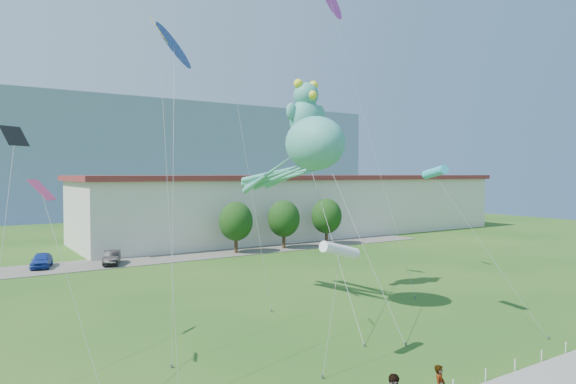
{
  "coord_description": "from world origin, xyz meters",
  "views": [
    {
      "loc": [
        -14.87,
        -14.01,
        8.35
      ],
      "look_at": [
        -0.46,
        8.0,
        7.44
      ],
      "focal_mm": 32.0,
      "sensor_mm": 36.0,
      "label": 1
    }
  ],
  "objects_px": {
    "parked_car_blue": "(42,260)",
    "parked_car_black": "(112,258)",
    "teddy_bear_kite": "(306,115)",
    "warehouse": "(305,205)",
    "octopus_kite": "(304,156)"
  },
  "relations": [
    {
      "from": "parked_car_blue",
      "to": "warehouse",
      "type": "bearing_deg",
      "value": 28.87
    },
    {
      "from": "octopus_kite",
      "to": "parked_car_black",
      "type": "bearing_deg",
      "value": 104.28
    },
    {
      "from": "warehouse",
      "to": "parked_car_blue",
      "type": "bearing_deg",
      "value": -166.74
    },
    {
      "from": "parked_car_blue",
      "to": "teddy_bear_kite",
      "type": "height_order",
      "value": "teddy_bear_kite"
    },
    {
      "from": "parked_car_black",
      "to": "warehouse",
      "type": "bearing_deg",
      "value": 38.0
    },
    {
      "from": "parked_car_black",
      "to": "parked_car_blue",
      "type": "bearing_deg",
      "value": -178.85
    },
    {
      "from": "warehouse",
      "to": "parked_car_black",
      "type": "height_order",
      "value": "warehouse"
    },
    {
      "from": "parked_car_blue",
      "to": "teddy_bear_kite",
      "type": "distance_m",
      "value": 27.85
    },
    {
      "from": "parked_car_blue",
      "to": "octopus_kite",
      "type": "relative_size",
      "value": 0.28
    },
    {
      "from": "parked_car_blue",
      "to": "parked_car_black",
      "type": "height_order",
      "value": "parked_car_blue"
    },
    {
      "from": "warehouse",
      "to": "parked_car_blue",
      "type": "distance_m",
      "value": 35.5
    },
    {
      "from": "parked_car_black",
      "to": "octopus_kite",
      "type": "bearing_deg",
      "value": -56.75
    },
    {
      "from": "octopus_kite",
      "to": "teddy_bear_kite",
      "type": "bearing_deg",
      "value": 52.78
    },
    {
      "from": "warehouse",
      "to": "parked_car_black",
      "type": "bearing_deg",
      "value": -160.97
    },
    {
      "from": "parked_car_black",
      "to": "octopus_kite",
      "type": "relative_size",
      "value": 0.28
    }
  ]
}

